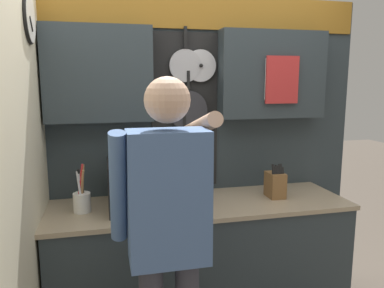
# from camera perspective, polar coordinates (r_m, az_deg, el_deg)

# --- Properties ---
(base_cabinet_counter) EXTENTS (2.04, 0.64, 0.90)m
(base_cabinet_counter) POSITION_cam_1_polar(r_m,az_deg,el_deg) (2.77, 1.34, -17.79)
(base_cabinet_counter) COLOR #2D383D
(base_cabinet_counter) RESTS_ON ground_plane
(back_wall_unit) EXTENTS (2.61, 0.23, 2.32)m
(back_wall_unit) POSITION_cam_1_polar(r_m,az_deg,el_deg) (2.76, 0.05, 3.44)
(back_wall_unit) COLOR #2D383D
(back_wall_unit) RESTS_ON ground_plane
(side_wall) EXTENTS (0.07, 1.60, 2.32)m
(side_wall) POSITION_cam_1_polar(r_m,az_deg,el_deg) (2.10, -24.23, -6.22)
(side_wall) COLOR beige
(side_wall) RESTS_ON ground_plane
(microwave) EXTENTS (0.51, 0.40, 0.31)m
(microwave) POSITION_cam_1_polar(r_m,az_deg,el_deg) (2.49, -6.80, -6.06)
(microwave) COLOR black
(microwave) RESTS_ON base_cabinet_counter
(knife_block) EXTENTS (0.11, 0.15, 0.25)m
(knife_block) POSITION_cam_1_polar(r_m,az_deg,el_deg) (2.76, 12.56, -6.01)
(knife_block) COLOR brown
(knife_block) RESTS_ON base_cabinet_counter
(utensil_crock) EXTENTS (0.11, 0.11, 0.32)m
(utensil_crock) POSITION_cam_1_polar(r_m,az_deg,el_deg) (2.50, -16.44, -8.14)
(utensil_crock) COLOR white
(utensil_crock) RESTS_ON base_cabinet_counter
(person) EXTENTS (0.54, 0.68, 1.74)m
(person) POSITION_cam_1_polar(r_m,az_deg,el_deg) (1.85, -3.66, -11.91)
(person) COLOR #383842
(person) RESTS_ON ground_plane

